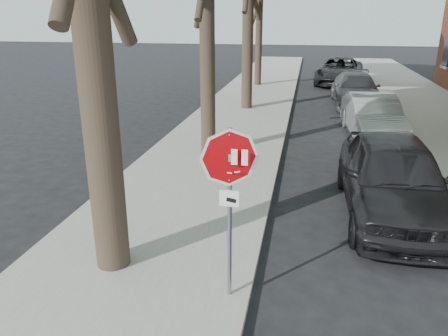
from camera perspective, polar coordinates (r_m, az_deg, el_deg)
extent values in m
plane|color=black|center=(6.93, 6.68, -17.44)|extent=(120.00, 120.00, 0.00)
cube|color=gray|center=(18.23, 1.76, 6.49)|extent=(4.00, 55.00, 0.12)
cube|color=#9E9384|center=(18.03, 8.24, 6.17)|extent=(0.12, 55.00, 0.13)
cube|color=#9E9384|center=(18.39, 22.11, 5.19)|extent=(0.12, 55.00, 0.13)
cylinder|color=gray|center=(6.26, 0.75, -6.38)|extent=(0.06, 0.06, 2.60)
cube|color=#99999E|center=(5.89, 0.73, 1.40)|extent=(0.05, 0.06, 0.10)
cylinder|color=#99999E|center=(5.89, 0.73, 1.39)|extent=(0.76, 0.32, 0.82)
cylinder|color=white|center=(5.88, 0.70, 1.35)|extent=(0.76, 0.32, 0.82)
cylinder|color=#B7070C|center=(5.87, 0.70, 1.33)|extent=(0.68, 0.29, 0.74)
cube|color=white|center=(5.89, -1.33, 1.60)|extent=(0.08, 0.00, 0.22)
cube|color=white|center=(5.87, 0.00, 1.53)|extent=(0.08, 0.00, 0.22)
cube|color=white|center=(5.84, 1.35, 1.45)|extent=(0.08, 0.00, 0.22)
cube|color=white|center=(5.82, 2.71, 1.37)|extent=(0.08, 0.00, 0.22)
cube|color=silver|center=(5.94, -0.38, -0.38)|extent=(0.08, 0.00, 0.03)
cube|color=silver|center=(5.93, 0.66, -0.63)|extent=(0.08, 0.00, 0.03)
cube|color=silver|center=(5.90, 1.72, -0.52)|extent=(0.08, 0.00, 0.03)
cube|color=white|center=(6.10, 0.69, -4.00)|extent=(0.28, 0.02, 0.24)
cube|color=black|center=(6.09, 0.95, -4.24)|extent=(0.15, 0.00, 0.08)
cylinder|color=black|center=(26.72, 4.67, 20.41)|extent=(0.40, 0.40, 9.00)
imported|color=black|center=(9.99, 21.19, -1.13)|extent=(2.09, 5.07, 1.72)
imported|color=#B2B7BB|center=(16.35, 18.82, 6.39)|extent=(1.94, 4.61, 1.48)
imported|color=#504F54|center=(22.11, 16.80, 9.79)|extent=(2.22, 5.17, 1.49)
imported|color=black|center=(28.77, 14.87, 12.15)|extent=(3.38, 6.06, 1.60)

